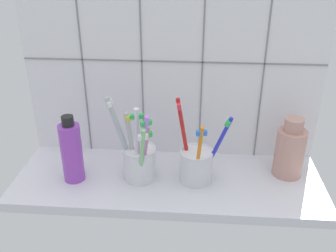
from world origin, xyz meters
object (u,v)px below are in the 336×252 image
ceramic_vase (290,150)px  soap_bottle (72,152)px  toothbrush_cup_right (197,162)px  toothbrush_cup_left (139,158)px

ceramic_vase → soap_bottle: 44.84cm
toothbrush_cup_right → ceramic_vase: (19.22, 3.44, 1.66)cm
toothbrush_cup_right → toothbrush_cup_left: bearing=-178.4°
toothbrush_cup_left → ceramic_vase: (31.06, 3.77, 1.01)cm
toothbrush_cup_right → soap_bottle: toothbrush_cup_right is taller
toothbrush_cup_left → ceramic_vase: 31.31cm
ceramic_vase → soap_bottle: soap_bottle is taller
toothbrush_cup_right → soap_bottle: bearing=-175.8°
toothbrush_cup_left → toothbrush_cup_right: bearing=1.6°
toothbrush_cup_left → toothbrush_cup_right: (11.84, 0.33, -0.65)cm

